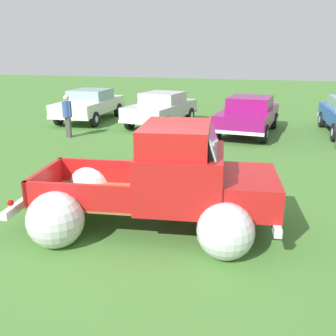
% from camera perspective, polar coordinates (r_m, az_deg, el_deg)
% --- Properties ---
extents(ground_plane, '(80.00, 80.00, 0.00)m').
position_cam_1_polar(ground_plane, '(7.15, -3.29, -8.59)').
color(ground_plane, '#477A33').
extents(vintage_pickup_truck, '(4.86, 3.33, 1.96)m').
position_cam_1_polar(vintage_pickup_truck, '(6.79, -0.18, -3.04)').
color(vintage_pickup_truck, black).
rests_on(vintage_pickup_truck, ground).
extents(show_car_0, '(2.19, 4.58, 1.43)m').
position_cam_1_polar(show_car_0, '(18.24, -11.78, 9.53)').
color(show_car_0, black).
rests_on(show_car_0, ground).
extents(show_car_1, '(2.36, 4.32, 1.43)m').
position_cam_1_polar(show_car_1, '(16.59, -0.99, 9.14)').
color(show_car_1, black).
rests_on(show_car_1, ground).
extents(show_car_2, '(2.22, 4.64, 1.43)m').
position_cam_1_polar(show_car_2, '(15.29, 12.18, 8.08)').
color(show_car_2, black).
rests_on(show_car_2, ground).
extents(spectator_1, '(0.51, 0.46, 1.59)m').
position_cam_1_polar(spectator_1, '(14.70, -15.04, 7.98)').
color(spectator_1, '#4C4742').
rests_on(spectator_1, ground).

